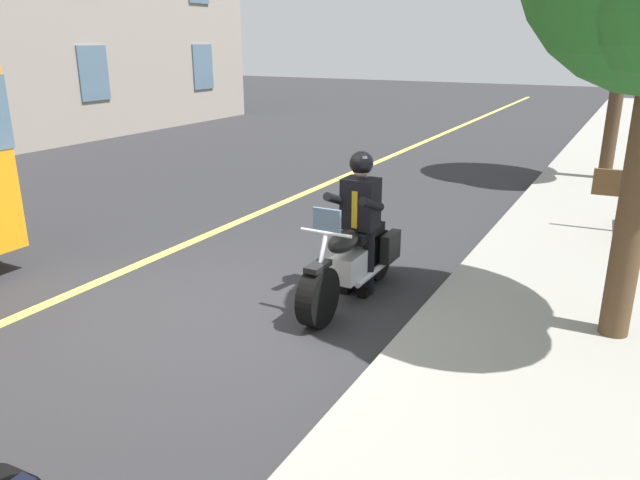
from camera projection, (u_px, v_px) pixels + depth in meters
ground_plane at (229, 312)px, 6.89m from camera, size 80.00×80.00×0.00m
lane_center_stripe at (102, 280)px, 7.78m from camera, size 60.00×0.16×0.01m
motorcycle_main at (352, 262)px, 7.14m from camera, size 2.21×0.60×1.26m
rider_main at (360, 211)px, 7.12m from camera, size 0.62×0.54×1.74m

